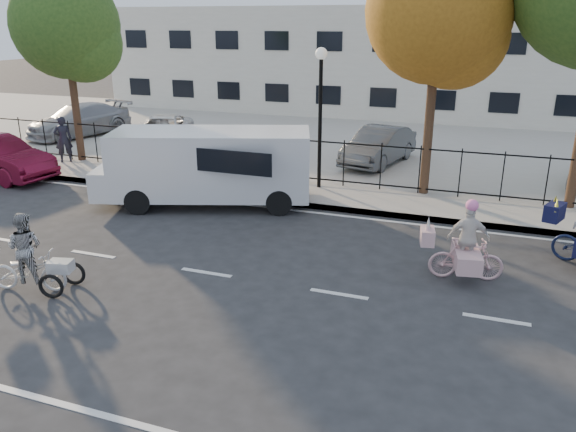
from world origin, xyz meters
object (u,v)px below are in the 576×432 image
at_px(lamppost, 321,94).
at_px(lot_car_b, 163,131).
at_px(lot_car_a, 79,120).
at_px(zebra_trike, 27,261).
at_px(pedestrian, 63,139).
at_px(lot_car_c, 379,146).
at_px(white_van, 208,164).
at_px(unicorn_bike, 466,250).

bearing_deg(lamppost, lot_car_b, 154.73).
height_order(lamppost, lot_car_a, lamppost).
relative_size(zebra_trike, lot_car_b, 0.43).
xyz_separation_m(pedestrian, lot_car_b, (1.91, 3.84, -0.24)).
xyz_separation_m(lamppost, zebra_trike, (-3.49, -8.75, -2.47)).
xyz_separation_m(lot_car_a, lot_car_c, (14.15, -0.67, -0.05)).
bearing_deg(lot_car_c, white_van, -109.78).
height_order(unicorn_bike, lot_car_a, unicorn_bike).
height_order(lamppost, white_van, lamppost).
relative_size(lamppost, pedestrian, 2.50).
height_order(lot_car_b, lot_car_c, lot_car_c).
height_order(lamppost, zebra_trike, lamppost).
bearing_deg(pedestrian, zebra_trike, 86.11).
bearing_deg(unicorn_bike, lamppost, 32.43).
bearing_deg(lot_car_a, unicorn_bike, -12.46).
bearing_deg(white_van, lot_car_c, 38.91).
xyz_separation_m(lamppost, lot_car_c, (1.17, 3.78, -2.29)).
height_order(unicorn_bike, pedestrian, pedestrian).
xyz_separation_m(zebra_trike, unicorn_bike, (8.29, 3.55, 0.02)).
bearing_deg(pedestrian, lot_car_a, -97.37).
distance_m(white_van, lot_car_a, 12.34).
distance_m(lamppost, pedestrian, 10.26).
bearing_deg(lamppost, zebra_trike, -111.73).
relative_size(zebra_trike, lot_car_a, 0.39).
height_order(unicorn_bike, lot_car_c, unicorn_bike).
height_order(zebra_trike, pedestrian, pedestrian).
relative_size(white_van, lot_car_a, 1.36).
xyz_separation_m(pedestrian, lot_car_a, (-2.93, 4.45, -0.14)).
bearing_deg(lot_car_b, pedestrian, -136.04).
height_order(pedestrian, lot_car_c, pedestrian).
distance_m(white_van, lot_car_c, 7.28).
bearing_deg(unicorn_bike, white_van, 59.09).
height_order(lamppost, pedestrian, lamppost).
distance_m(unicorn_bike, lot_car_b, 15.79).
distance_m(lamppost, lot_car_c, 4.57).
xyz_separation_m(lamppost, white_van, (-2.70, -2.37, -1.89)).
xyz_separation_m(lamppost, lot_car_a, (-12.98, 4.45, -2.24)).
distance_m(pedestrian, lot_car_c, 11.84).
xyz_separation_m(white_van, lot_car_b, (-5.44, 6.22, -0.45)).
bearing_deg(pedestrian, lamppost, 139.26).
distance_m(zebra_trike, lot_car_b, 13.43).
relative_size(lamppost, lot_car_a, 0.87).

